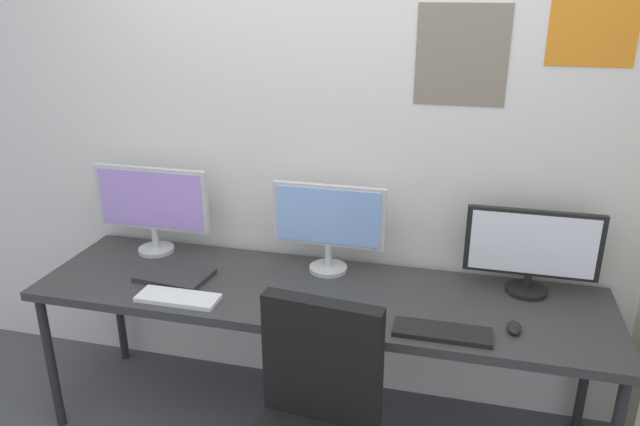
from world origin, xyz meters
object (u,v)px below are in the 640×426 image
(monitor_left, at_px, (152,204))
(mouse_left_side, at_px, (514,328))
(monitor_center, at_px, (329,222))
(monitor_right, at_px, (532,248))
(keyboard_right, at_px, (442,332))
(keyboard_left, at_px, (178,298))
(mouse_right_side, at_px, (330,310))
(laptop_closed, at_px, (175,275))
(desk, at_px, (317,300))

(monitor_left, height_order, mouse_left_side, monitor_left)
(monitor_center, bearing_deg, monitor_right, 0.00)
(monitor_center, bearing_deg, keyboard_right, -38.30)
(keyboard_left, xyz_separation_m, keyboard_right, (1.12, 0.00, 0.00))
(monitor_right, relative_size, mouse_right_side, 5.88)
(monitor_right, height_order, mouse_left_side, monitor_right)
(keyboard_left, height_order, laptop_closed, laptop_closed)
(desk, relative_size, laptop_closed, 7.93)
(desk, height_order, laptop_closed, laptop_closed)
(monitor_right, bearing_deg, mouse_left_side, -101.19)
(desk, relative_size, monitor_center, 4.80)
(desk, xyz_separation_m, monitor_center, (0.00, 0.21, 0.29))
(keyboard_left, bearing_deg, monitor_center, 38.30)
(desk, relative_size, monitor_left, 4.27)
(keyboard_left, bearing_deg, mouse_left_side, 3.75)
(desk, distance_m, monitor_center, 0.36)
(keyboard_right, distance_m, laptop_closed, 1.25)
(monitor_left, distance_m, monitor_right, 1.80)
(monitor_right, distance_m, mouse_right_side, 0.91)
(laptop_closed, bearing_deg, monitor_left, 138.00)
(keyboard_right, bearing_deg, mouse_right_side, 174.24)
(desk, xyz_separation_m, keyboard_right, (0.56, -0.23, 0.06))
(monitor_left, relative_size, monitor_center, 1.12)
(keyboard_left, height_order, keyboard_right, same)
(monitor_left, distance_m, keyboard_right, 1.55)
(mouse_right_side, xyz_separation_m, laptop_closed, (-0.77, 0.15, -0.00))
(desk, height_order, mouse_right_side, mouse_right_side)
(keyboard_right, bearing_deg, monitor_center, 141.70)
(mouse_right_side, bearing_deg, monitor_right, 26.38)
(keyboard_left, xyz_separation_m, laptop_closed, (-0.11, 0.19, 0.00))
(monitor_center, distance_m, keyboard_left, 0.75)
(mouse_right_side, bearing_deg, desk, 118.88)
(mouse_left_side, relative_size, laptop_closed, 0.30)
(keyboard_left, bearing_deg, desk, 22.33)
(keyboard_right, bearing_deg, keyboard_left, 180.00)
(monitor_right, distance_m, keyboard_right, 0.59)
(keyboard_left, distance_m, keyboard_right, 1.12)
(monitor_left, distance_m, laptop_closed, 0.42)
(monitor_left, xyz_separation_m, mouse_right_side, (1.00, -0.40, -0.24))
(monitor_right, height_order, keyboard_left, monitor_right)
(monitor_right, bearing_deg, keyboard_left, -163.15)
(desk, bearing_deg, laptop_closed, -176.76)
(monitor_right, bearing_deg, monitor_center, -180.00)
(monitor_right, bearing_deg, laptop_closed, -170.95)
(keyboard_right, height_order, mouse_right_side, mouse_right_side)
(desk, height_order, monitor_left, monitor_left)
(laptop_closed, bearing_deg, monitor_right, 14.60)
(monitor_left, relative_size, keyboard_right, 1.57)
(mouse_right_side, bearing_deg, keyboard_left, -176.00)
(mouse_right_side, bearing_deg, keyboard_right, -5.76)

